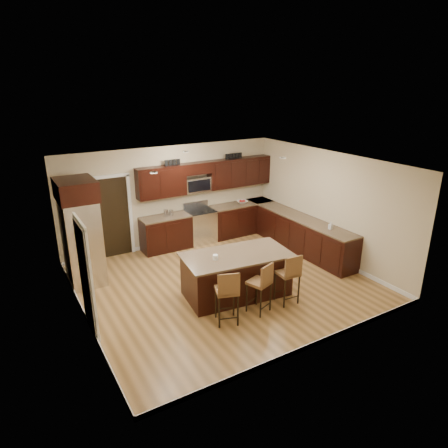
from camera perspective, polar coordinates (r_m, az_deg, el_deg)
floor at (r=9.03m, az=-0.01°, el=-8.41°), size 6.00×6.00×0.00m
ceiling at (r=8.12m, az=-0.01°, el=8.64°), size 6.00×6.00×0.00m
wall_back at (r=10.83m, az=-7.44°, el=3.96°), size 6.00×0.00×6.00m
wall_left at (r=7.53m, az=-20.14°, el=-4.31°), size 0.00×5.50×5.50m
wall_right at (r=10.26m, az=14.59°, el=2.59°), size 0.00×5.50×5.50m
base_cabinets at (r=10.90m, az=4.74°, el=-0.75°), size 4.02×3.96×0.92m
upper_cabinets at (r=11.00m, az=-2.19°, el=7.00°), size 4.00×0.33×0.80m
range at (r=11.11m, az=-3.41°, el=-0.25°), size 0.76×0.64×1.11m
microwave at (r=10.91m, az=-3.91°, el=5.66°), size 0.76×0.31×0.40m
doorway at (r=10.41m, az=-15.68°, el=0.88°), size 0.85×0.03×2.06m
pantry_door at (r=7.40m, az=-19.23°, el=-7.45°), size 0.03×0.80×2.04m
letter_decor at (r=10.84m, az=-2.89°, el=9.25°), size 2.20×0.03×0.15m
island at (r=8.41m, az=1.78°, el=-7.40°), size 2.33×1.41×0.92m
stool_left at (r=7.32m, az=0.50°, el=-9.58°), size 0.51×0.51×1.08m
stool_mid at (r=7.71m, az=5.42°, el=-8.30°), size 0.49×0.49×1.04m
stool_right at (r=8.07m, az=9.34°, el=-6.96°), size 0.42×0.42×1.07m
refrigerator at (r=9.16m, az=-19.77°, el=-1.00°), size 0.79×1.01×2.35m
floor_mat at (r=10.36m, az=0.29°, el=-4.53°), size 1.15×0.93×0.01m
fruit_bowl at (r=11.62m, az=2.61°, el=3.18°), size 0.36×0.36×0.08m
soap_bottle at (r=9.86m, az=14.98°, el=-0.20°), size 0.10×0.11×0.18m
canister_tall at (r=10.54m, az=-8.29°, el=1.56°), size 0.12×0.12×0.18m
canister_short at (r=10.60m, az=-7.54°, el=1.62°), size 0.11×0.11×0.15m
island_jar at (r=7.94m, az=-1.24°, el=-4.76°), size 0.10×0.10×0.10m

